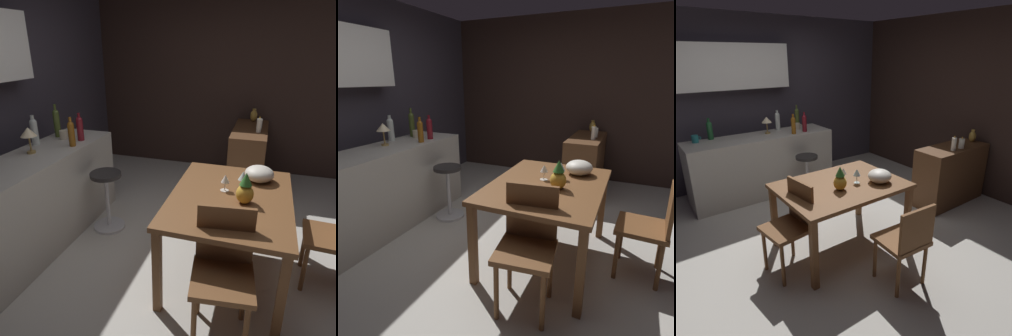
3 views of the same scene
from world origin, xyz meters
TOP-DOWN VIEW (x-y plane):
  - ground_plane at (0.00, 0.00)m, footprint 9.00×9.00m
  - wall_kitchen_back at (-0.06, 2.08)m, footprint 5.20×0.33m
  - wall_side_right at (2.55, 0.30)m, footprint 0.10×4.40m
  - dining_table at (-0.01, -0.38)m, footprint 1.29×0.94m
  - kitchen_counter at (-0.14, 1.45)m, footprint 2.10×0.60m
  - sideboard_cabinet at (1.89, -0.40)m, footprint 1.10×0.44m
  - chair_near_window at (-0.61, -0.42)m, footprint 0.45×0.45m
  - chair_by_doorway at (0.09, -1.23)m, footprint 0.42×0.42m
  - bar_stool at (0.32, 0.93)m, footprint 0.34×0.34m
  - wine_glass_left at (0.07, -0.32)m, footprint 0.07×0.07m
  - wine_glass_right at (0.15, -0.45)m, footprint 0.08×0.08m
  - pineapple_centerpiece at (-0.09, -0.49)m, footprint 0.13×0.13m
  - fruit_bowl at (0.36, -0.58)m, footprint 0.25×0.25m
  - wine_bottle_clear at (0.23, 1.65)m, footprint 0.07×0.07m
  - wine_bottle_olive at (0.56, 1.62)m, footprint 0.07×0.07m
  - wine_bottle_amber at (0.31, 1.27)m, footprint 0.07×0.07m
  - wine_bottle_ruby at (0.51, 1.30)m, footprint 0.07×0.07m
  - wine_bottle_green at (-0.77, 1.67)m, footprint 0.08×0.08m
  - cup_teal at (-0.99, 1.62)m, footprint 0.12×0.09m
  - cup_cream at (0.50, 1.50)m, footprint 0.12×0.08m
  - counter_lamp at (0.00, 1.52)m, footprint 0.15×0.15m
  - pillar_candle_tall at (1.91, -0.50)m, footprint 0.07×0.07m
  - pillar_candle_short at (1.74, -0.50)m, footprint 0.06×0.06m
  - vase_brass at (2.32, -0.41)m, footprint 0.10×0.10m

SIDE VIEW (x-z plane):
  - ground_plane at x=0.00m, z-range 0.00..0.00m
  - bar_stool at x=0.32m, z-range 0.02..0.66m
  - sideboard_cabinet at x=1.89m, z-range 0.00..0.82m
  - kitchen_counter at x=-0.14m, z-range 0.00..0.90m
  - chair_by_doorway at x=0.09m, z-range 0.05..0.88m
  - chair_near_window at x=-0.61m, z-range 0.05..0.96m
  - dining_table at x=-0.01m, z-range 0.29..1.03m
  - fruit_bowl at x=0.36m, z-range 0.74..0.88m
  - wine_glass_left at x=0.07m, z-range 0.77..0.91m
  - pineapple_centerpiece at x=-0.09m, z-range 0.72..0.97m
  - wine_glass_right at x=0.15m, z-range 0.78..0.94m
  - pillar_candle_tall at x=1.91m, z-range 0.81..0.97m
  - vase_brass at x=2.32m, z-range 0.81..0.99m
  - pillar_candle_short at x=1.74m, z-range 0.81..1.01m
  - cup_cream at x=0.50m, z-range 0.90..1.00m
  - cup_teal at x=-0.99m, z-range 0.90..1.00m
  - wine_bottle_green at x=-0.77m, z-range 0.89..1.19m
  - wine_bottle_amber at x=0.31m, z-range 0.89..1.19m
  - wine_bottle_ruby at x=0.51m, z-range 0.89..1.19m
  - wine_bottle_clear at x=0.23m, z-range 0.90..1.20m
  - wine_bottle_olive at x=0.56m, z-range 0.89..1.25m
  - counter_lamp at x=0.00m, z-range 0.97..1.22m
  - wall_side_right at x=2.55m, z-range 0.00..2.60m
  - wall_kitchen_back at x=-0.06m, z-range 0.11..2.71m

